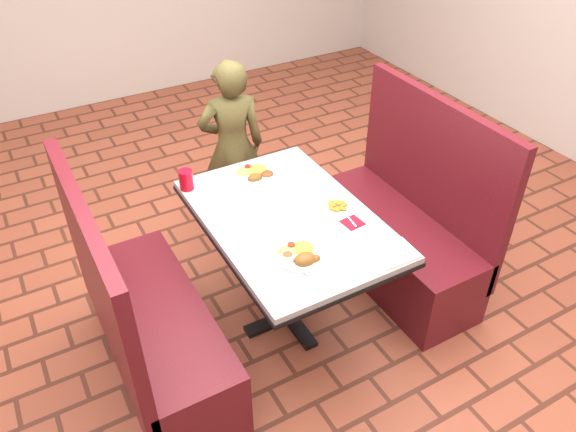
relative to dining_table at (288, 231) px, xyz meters
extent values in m
plane|color=#9D4B33|center=(0.00, 0.00, -0.65)|extent=(7.00, 7.00, 0.00)
cube|color=#ACAFB1|center=(0.00, 0.00, 0.08)|extent=(0.80, 1.20, 0.03)
cube|color=black|center=(0.00, 0.00, 0.05)|extent=(0.81, 1.21, 0.02)
cylinder|color=black|center=(0.00, 0.00, -0.30)|extent=(0.10, 0.10, 0.69)
cube|color=black|center=(0.00, 0.00, -0.64)|extent=(0.55, 0.08, 0.03)
cube|color=black|center=(0.00, 0.00, -0.64)|extent=(0.08, 0.55, 0.03)
cube|color=maroon|center=(-0.75, 0.00, -0.43)|extent=(0.45, 1.20, 0.45)
cube|color=maroon|center=(-0.97, 0.00, 0.05)|extent=(0.06, 1.20, 0.95)
cube|color=maroon|center=(0.75, 0.00, -0.43)|extent=(0.45, 1.20, 0.45)
cube|color=maroon|center=(0.97, 0.00, 0.05)|extent=(0.06, 1.20, 0.95)
imported|color=brown|center=(0.15, 1.03, -0.05)|extent=(0.50, 0.38, 1.21)
cylinder|color=white|center=(-0.10, -0.31, 0.10)|extent=(0.25, 0.25, 0.01)
ellipsoid|color=yellow|center=(-0.07, -0.27, 0.13)|extent=(0.10, 0.10, 0.05)
ellipsoid|color=#99BF4C|center=(-0.15, -0.26, 0.13)|extent=(0.10, 0.08, 0.03)
cylinder|color=red|center=(-0.12, -0.24, 0.13)|extent=(0.04, 0.04, 0.01)
ellipsoid|color=brown|center=(-0.11, -0.36, 0.14)|extent=(0.11, 0.08, 0.06)
ellipsoid|color=brown|center=(-0.07, -0.37, 0.13)|extent=(0.06, 0.04, 0.04)
cylinder|color=white|center=(-0.18, -0.32, 0.13)|extent=(0.06, 0.06, 0.04)
cylinder|color=#603412|center=(-0.18, -0.32, 0.15)|extent=(0.05, 0.05, 0.00)
cylinder|color=white|center=(0.03, 0.42, 0.10)|extent=(0.26, 0.26, 0.02)
ellipsoid|color=yellow|center=(0.06, 0.46, 0.14)|extent=(0.11, 0.11, 0.05)
ellipsoid|color=#99BF4C|center=(-0.02, 0.47, 0.13)|extent=(0.11, 0.09, 0.03)
cylinder|color=red|center=(0.01, 0.49, 0.13)|extent=(0.04, 0.04, 0.01)
ellipsoid|color=brown|center=(0.08, 0.39, 0.12)|extent=(0.08, 0.08, 0.03)
ellipsoid|color=brown|center=(0.00, 0.38, 0.14)|extent=(0.09, 0.07, 0.05)
cylinder|color=white|center=(0.26, -0.07, 0.10)|extent=(0.16, 0.16, 0.01)
cube|color=maroon|center=(0.26, -0.21, 0.10)|extent=(0.11, 0.11, 0.00)
cube|color=silver|center=(0.26, -0.19, 0.10)|extent=(0.02, 0.12, 0.00)
cylinder|color=red|center=(-0.36, 0.49, 0.15)|extent=(0.08, 0.08, 0.11)
cube|color=white|center=(0.28, -0.51, 0.10)|extent=(0.22, 0.17, 0.01)
cube|color=silver|center=(-0.04, -0.34, 0.11)|extent=(0.03, 0.17, 0.00)
cube|color=silver|center=(-0.12, -0.36, 0.11)|extent=(0.07, 0.16, 0.00)
camera|label=1|loc=(-1.13, -2.02, 1.82)|focal=35.00mm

